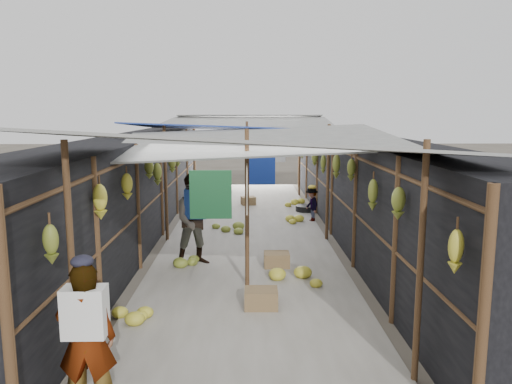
{
  "coord_description": "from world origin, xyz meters",
  "views": [
    {
      "loc": [
        0.0,
        -4.95,
        2.87
      ],
      "look_at": [
        0.18,
        5.07,
        1.25
      ],
      "focal_mm": 35.0,
      "sensor_mm": 36.0,
      "label": 1
    }
  ],
  "objects": [
    {
      "name": "ground",
      "position": [
        0.0,
        0.0,
        0.0
      ],
      "size": [
        80.0,
        80.0,
        0.0
      ],
      "primitive_type": "plane",
      "color": "#6B6356",
      "rests_on": "ground"
    },
    {
      "name": "aisle_slab",
      "position": [
        0.0,
        6.5,
        0.01
      ],
      "size": [
        3.6,
        16.0,
        0.02
      ],
      "primitive_type": "cube",
      "color": "#9E998E",
      "rests_on": "ground"
    },
    {
      "name": "stall_left",
      "position": [
        -2.7,
        6.5,
        1.15
      ],
      "size": [
        1.4,
        15.0,
        2.3
      ],
      "primitive_type": "cube",
      "color": "black",
      "rests_on": "ground"
    },
    {
      "name": "stall_right",
      "position": [
        2.7,
        6.5,
        1.15
      ],
      "size": [
        1.4,
        15.0,
        2.3
      ],
      "primitive_type": "cube",
      "color": "black",
      "rests_on": "ground"
    },
    {
      "name": "crate_near",
      "position": [
        0.55,
        3.99,
        0.14
      ],
      "size": [
        0.47,
        0.38,
        0.28
      ],
      "primitive_type": "cube",
      "rotation": [
        0.0,
        0.0,
        0.0
      ],
      "color": "olive",
      "rests_on": "ground"
    },
    {
      "name": "crate_mid",
      "position": [
        0.2,
        2.03,
        0.15
      ],
      "size": [
        0.49,
        0.4,
        0.29
      ],
      "primitive_type": "cube",
      "rotation": [
        0.0,
        0.0,
        -0.01
      ],
      "color": "olive",
      "rests_on": "ground"
    },
    {
      "name": "crate_back",
      "position": [
        0.04,
        10.23,
        0.13
      ],
      "size": [
        0.49,
        0.43,
        0.27
      ],
      "primitive_type": "cube",
      "rotation": [
        0.0,
        0.0,
        0.23
      ],
      "color": "olive",
      "rests_on": "ground"
    },
    {
      "name": "black_basin",
      "position": [
        1.7,
        9.18,
        0.09
      ],
      "size": [
        0.59,
        0.59,
        0.18
      ],
      "primitive_type": "cylinder",
      "color": "black",
      "rests_on": "ground"
    },
    {
      "name": "vendor_elderly",
      "position": [
        -1.52,
        -0.5,
        0.75
      ],
      "size": [
        0.58,
        0.41,
        1.5
      ],
      "primitive_type": "imported",
      "rotation": [
        0.0,
        0.0,
        3.24
      ],
      "color": "silver",
      "rests_on": "ground"
    },
    {
      "name": "shopper_blue",
      "position": [
        -0.96,
        4.19,
        0.87
      ],
      "size": [
        0.97,
        0.84,
        1.73
      ],
      "primitive_type": "imported",
      "rotation": [
        0.0,
        0.0,
        0.24
      ],
      "color": "#2251AA",
      "rests_on": "ground"
    },
    {
      "name": "vendor_seated",
      "position": [
        1.7,
        7.88,
        0.46
      ],
      "size": [
        0.48,
        0.66,
        0.91
      ],
      "primitive_type": "imported",
      "rotation": [
        0.0,
        0.0,
        -1.31
      ],
      "color": "#4B4741",
      "rests_on": "ground"
    },
    {
      "name": "market_canopy",
      "position": [
        0.03,
        6.84,
        2.41
      ],
      "size": [
        5.62,
        15.2,
        2.77
      ],
      "color": "brown",
      "rests_on": "ground"
    },
    {
      "name": "hanging_bananas",
      "position": [
        -0.24,
        6.76,
        1.67
      ],
      "size": [
        3.95,
        14.06,
        0.77
      ],
      "color": "olive",
      "rests_on": "ground"
    },
    {
      "name": "floor_bananas",
      "position": [
        -0.04,
        5.61,
        0.16
      ],
      "size": [
        3.77,
        9.13,
        0.35
      ],
      "color": "gold",
      "rests_on": "ground"
    }
  ]
}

